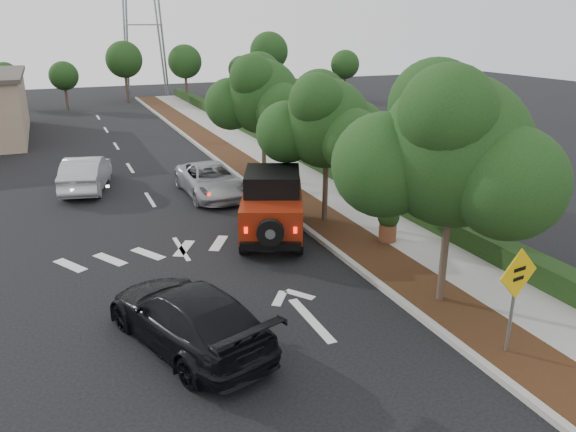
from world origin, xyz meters
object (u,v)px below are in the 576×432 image
red_jeep (273,204)px  black_suv_oncoming (188,316)px  silver_suv_ahead (211,180)px  speed_hump_sign (516,287)px

red_jeep → black_suv_oncoming: 7.36m
silver_suv_ahead → speed_hump_sign: speed_hump_sign is taller
black_suv_oncoming → silver_suv_ahead: bearing=-126.2°
speed_hump_sign → silver_suv_ahead: bearing=92.7°
red_jeep → black_suv_oncoming: (-4.41, -5.88, -0.45)m
silver_suv_ahead → black_suv_oncoming: (-3.75, -11.54, 0.06)m
red_jeep → speed_hump_sign: speed_hump_sign is taller
black_suv_oncoming → speed_hump_sign: size_ratio=2.03×
silver_suv_ahead → black_suv_oncoming: black_suv_oncoming is taller
red_jeep → silver_suv_ahead: (-0.67, 5.66, -0.51)m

